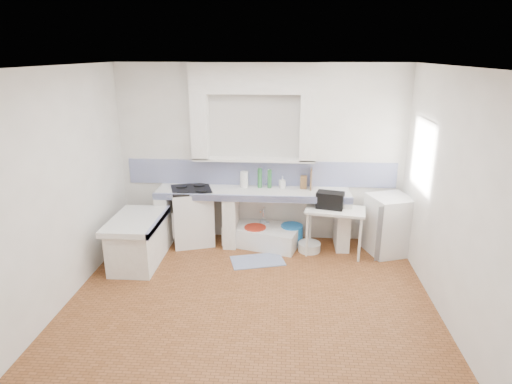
# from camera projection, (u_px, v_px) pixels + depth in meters

# --- Properties ---
(floor) EXTENTS (4.50, 4.50, 0.00)m
(floor) POSITION_uv_depth(u_px,v_px,m) (250.00, 301.00, 5.38)
(floor) COLOR brown
(floor) RESTS_ON ground
(ceiling) EXTENTS (4.50, 4.50, 0.00)m
(ceiling) POSITION_uv_depth(u_px,v_px,m) (249.00, 66.00, 4.51)
(ceiling) COLOR white
(ceiling) RESTS_ON ground
(wall_back) EXTENTS (4.50, 0.00, 4.50)m
(wall_back) POSITION_uv_depth(u_px,v_px,m) (261.00, 155.00, 6.84)
(wall_back) COLOR white
(wall_back) RESTS_ON ground
(wall_front) EXTENTS (4.50, 0.00, 4.50)m
(wall_front) POSITION_uv_depth(u_px,v_px,m) (225.00, 282.00, 3.05)
(wall_front) COLOR white
(wall_front) RESTS_ON ground
(wall_left) EXTENTS (0.00, 4.50, 4.50)m
(wall_left) POSITION_uv_depth(u_px,v_px,m) (59.00, 190.00, 5.10)
(wall_left) COLOR white
(wall_left) RESTS_ON ground
(wall_right) EXTENTS (0.00, 4.50, 4.50)m
(wall_right) POSITION_uv_depth(u_px,v_px,m) (452.00, 199.00, 4.79)
(wall_right) COLOR white
(wall_right) RESTS_ON ground
(alcove_mass) EXTENTS (1.90, 0.25, 0.45)m
(alcove_mass) POSITION_uv_depth(u_px,v_px,m) (254.00, 78.00, 6.37)
(alcove_mass) COLOR white
(alcove_mass) RESTS_ON ground
(window_frame) EXTENTS (0.35, 0.86, 1.06)m
(window_frame) POSITION_uv_depth(u_px,v_px,m) (436.00, 156.00, 5.85)
(window_frame) COLOR #3A2312
(window_frame) RESTS_ON ground
(lace_valance) EXTENTS (0.01, 0.84, 0.24)m
(lace_valance) POSITION_uv_depth(u_px,v_px,m) (428.00, 128.00, 5.75)
(lace_valance) COLOR white
(lace_valance) RESTS_ON ground
(counter_slab) EXTENTS (3.00, 0.60, 0.08)m
(counter_slab) POSITION_uv_depth(u_px,v_px,m) (253.00, 193.00, 6.73)
(counter_slab) COLOR white
(counter_slab) RESTS_ON ground
(counter_lip) EXTENTS (3.00, 0.04, 0.10)m
(counter_lip) POSITION_uv_depth(u_px,v_px,m) (251.00, 198.00, 6.46)
(counter_lip) COLOR navy
(counter_lip) RESTS_ON ground
(counter_pier_left) EXTENTS (0.20, 0.55, 0.82)m
(counter_pier_left) POSITION_uv_depth(u_px,v_px,m) (166.00, 217.00, 6.97)
(counter_pier_left) COLOR white
(counter_pier_left) RESTS_ON ground
(counter_pier_mid) EXTENTS (0.20, 0.55, 0.82)m
(counter_pier_mid) POSITION_uv_depth(u_px,v_px,m) (231.00, 219.00, 6.89)
(counter_pier_mid) COLOR white
(counter_pier_mid) RESTS_ON ground
(counter_pier_right) EXTENTS (0.20, 0.55, 0.82)m
(counter_pier_right) POSITION_uv_depth(u_px,v_px,m) (342.00, 222.00, 6.77)
(counter_pier_right) COLOR white
(counter_pier_right) RESTS_ON ground
(peninsula_top) EXTENTS (0.70, 1.10, 0.08)m
(peninsula_top) POSITION_uv_depth(u_px,v_px,m) (136.00, 221.00, 6.14)
(peninsula_top) COLOR white
(peninsula_top) RESTS_ON ground
(peninsula_base) EXTENTS (0.60, 1.00, 0.62)m
(peninsula_base) POSITION_uv_depth(u_px,v_px,m) (138.00, 244.00, 6.25)
(peninsula_base) COLOR white
(peninsula_base) RESTS_ON ground
(peninsula_lip) EXTENTS (0.04, 1.10, 0.10)m
(peninsula_lip) POSITION_uv_depth(u_px,v_px,m) (159.00, 222.00, 6.12)
(peninsula_lip) COLOR navy
(peninsula_lip) RESTS_ON ground
(backsplash) EXTENTS (4.27, 0.03, 0.40)m
(backsplash) POSITION_uv_depth(u_px,v_px,m) (260.00, 173.00, 6.92)
(backsplash) COLOR navy
(backsplash) RESTS_ON ground
(stove) EXTENTS (0.77, 0.76, 0.88)m
(stove) POSITION_uv_depth(u_px,v_px,m) (193.00, 217.00, 6.92)
(stove) COLOR white
(stove) RESTS_ON ground
(sink) EXTENTS (1.28, 0.93, 0.28)m
(sink) POSITION_uv_depth(u_px,v_px,m) (262.00, 236.00, 6.93)
(sink) COLOR white
(sink) RESTS_ON ground
(side_table) EXTENTS (0.94, 0.62, 0.04)m
(side_table) POSITION_uv_depth(u_px,v_px,m) (334.00, 231.00, 6.54)
(side_table) COLOR white
(side_table) RESTS_ON ground
(fridge) EXTENTS (0.74, 0.74, 0.90)m
(fridge) POSITION_uv_depth(u_px,v_px,m) (389.00, 225.00, 6.56)
(fridge) COLOR white
(fridge) RESTS_ON ground
(bucket_red) EXTENTS (0.36, 0.36, 0.32)m
(bucket_red) POSITION_uv_depth(u_px,v_px,m) (255.00, 236.00, 6.87)
(bucket_red) COLOR red
(bucket_red) RESTS_ON ground
(bucket_orange) EXTENTS (0.36, 0.36, 0.29)m
(bucket_orange) POSITION_uv_depth(u_px,v_px,m) (264.00, 238.00, 6.85)
(bucket_orange) COLOR orange
(bucket_orange) RESTS_ON ground
(bucket_blue) EXTENTS (0.40, 0.40, 0.33)m
(bucket_blue) POSITION_uv_depth(u_px,v_px,m) (292.00, 235.00, 6.91)
(bucket_blue) COLOR blue
(bucket_blue) RESTS_ON ground
(basin_white) EXTENTS (0.37, 0.37, 0.13)m
(basin_white) POSITION_uv_depth(u_px,v_px,m) (309.00, 247.00, 6.71)
(basin_white) COLOR white
(basin_white) RESTS_ON ground
(water_bottle_a) EXTENTS (0.09, 0.09, 0.34)m
(water_bottle_a) POSITION_uv_depth(u_px,v_px,m) (263.00, 230.00, 7.07)
(water_bottle_a) COLOR silver
(water_bottle_a) RESTS_ON ground
(water_bottle_b) EXTENTS (0.11, 0.11, 0.33)m
(water_bottle_b) POSITION_uv_depth(u_px,v_px,m) (267.00, 232.00, 7.04)
(water_bottle_b) COLOR silver
(water_bottle_b) RESTS_ON ground
(black_bag) EXTENTS (0.44, 0.32, 0.25)m
(black_bag) POSITION_uv_depth(u_px,v_px,m) (330.00, 200.00, 6.43)
(black_bag) COLOR black
(black_bag) RESTS_ON side_table
(green_bottle_a) EXTENTS (0.08, 0.08, 0.31)m
(green_bottle_a) POSITION_uv_depth(u_px,v_px,m) (260.00, 178.00, 6.81)
(green_bottle_a) COLOR #2B6A36
(green_bottle_a) RESTS_ON counter_slab
(green_bottle_b) EXTENTS (0.08, 0.08, 0.30)m
(green_bottle_b) POSITION_uv_depth(u_px,v_px,m) (270.00, 179.00, 6.80)
(green_bottle_b) COLOR #2B6A36
(green_bottle_b) RESTS_ON counter_slab
(knife_block) EXTENTS (0.10, 0.08, 0.20)m
(knife_block) POSITION_uv_depth(u_px,v_px,m) (303.00, 182.00, 6.77)
(knife_block) COLOR olive
(knife_block) RESTS_ON counter_slab
(cutting_board) EXTENTS (0.03, 0.23, 0.31)m
(cutting_board) POSITION_uv_depth(u_px,v_px,m) (311.00, 179.00, 6.75)
(cutting_board) COLOR olive
(cutting_board) RESTS_ON counter_slab
(paper_towel) EXTENTS (0.17, 0.17, 0.26)m
(paper_towel) POSITION_uv_depth(u_px,v_px,m) (244.00, 179.00, 6.83)
(paper_towel) COLOR white
(paper_towel) RESTS_ON counter_slab
(soap_bottle) EXTENTS (0.11, 0.11, 0.19)m
(soap_bottle) POSITION_uv_depth(u_px,v_px,m) (282.00, 182.00, 6.80)
(soap_bottle) COLOR white
(soap_bottle) RESTS_ON counter_slab
(rug) EXTENTS (0.85, 0.63, 0.01)m
(rug) POSITION_uv_depth(u_px,v_px,m) (258.00, 261.00, 6.39)
(rug) COLOR #43549A
(rug) RESTS_ON ground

